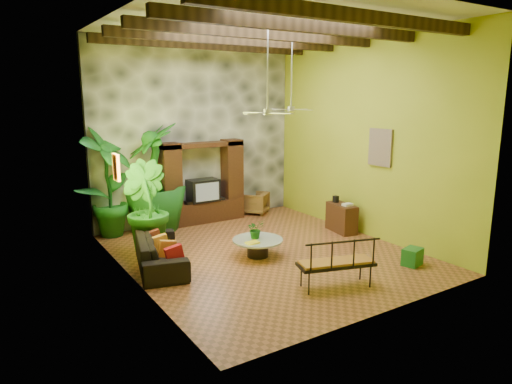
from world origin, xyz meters
TOP-DOWN VIEW (x-y plane):
  - ground at (0.00, 0.00)m, footprint 7.00×7.00m
  - ceiling at (0.00, 0.00)m, footprint 6.00×7.00m
  - back_wall at (0.00, 3.50)m, footprint 6.00×0.02m
  - left_wall at (-3.00, 0.00)m, footprint 0.02×7.00m
  - right_wall at (3.00, 0.00)m, footprint 0.02×7.00m
  - stone_accent_wall at (0.00, 3.44)m, footprint 5.98×0.10m
  - ceiling_beams at (0.00, 0.00)m, footprint 5.95×5.36m
  - entertainment_center at (0.00, 3.14)m, footprint 2.40×0.55m
  - ceiling_fan_front at (-0.20, -0.40)m, footprint 1.28×1.28m
  - ceiling_fan_back at (1.60, 1.20)m, footprint 1.28×1.28m
  - wall_art_mask at (-2.96, 1.00)m, footprint 0.06×0.32m
  - wall_art_painting at (2.96, -0.60)m, footprint 0.06×0.70m
  - sofa at (-2.30, 0.50)m, footprint 1.44×2.45m
  - wicker_armchair at (1.75, 3.14)m, footprint 1.00×1.00m
  - tall_plant_a at (-2.60, 3.15)m, footprint 1.82×1.77m
  - tall_plant_b at (-2.24, 1.50)m, footprint 1.25×1.40m
  - tall_plant_c at (-1.41, 3.09)m, footprint 1.84×1.84m
  - coffee_table at (-0.24, -0.10)m, footprint 1.13×1.13m
  - centerpiece_plant at (-0.24, -0.01)m, footprint 0.39×0.34m
  - yellow_tray at (-0.50, -0.28)m, footprint 0.29×0.21m
  - iron_bench at (0.09, -2.37)m, footprint 1.53×0.94m
  - side_console at (2.65, 0.31)m, footprint 0.56×0.98m
  - green_bin at (2.23, -2.32)m, footprint 0.49×0.41m

SIDE VIEW (x-z plane):
  - ground at x=0.00m, z-range 0.00..0.00m
  - green_bin at x=2.23m, z-range 0.00..0.37m
  - coffee_table at x=-0.24m, z-range 0.06..0.46m
  - wicker_armchair at x=1.75m, z-range 0.00..0.66m
  - sofa at x=-2.30m, z-range 0.00..0.67m
  - side_console at x=2.65m, z-range 0.00..0.74m
  - yellow_tray at x=-0.50m, z-range 0.40..0.43m
  - iron_bench at x=0.09m, z-range 0.26..0.83m
  - centerpiece_plant at x=-0.24m, z-range 0.40..0.82m
  - entertainment_center at x=0.00m, z-range -0.18..2.12m
  - tall_plant_b at x=-2.24m, z-range 0.00..2.11m
  - tall_plant_c at x=-1.41m, z-range 0.00..2.85m
  - tall_plant_a at x=-2.60m, z-range 0.00..2.88m
  - wall_art_mask at x=-2.96m, z-range 1.83..2.38m
  - wall_art_painting at x=2.96m, z-range 1.85..2.75m
  - back_wall at x=0.00m, z-range 0.00..5.00m
  - left_wall at x=-3.00m, z-range 0.00..5.00m
  - right_wall at x=3.00m, z-range 0.00..5.00m
  - stone_accent_wall at x=0.00m, z-range 0.01..4.99m
  - ceiling_fan_front at x=-0.20m, z-range 2.47..4.33m
  - ceiling_fan_back at x=1.60m, z-range 2.47..4.33m
  - ceiling_beams at x=0.00m, z-range 4.67..4.89m
  - ceiling at x=0.00m, z-range 4.99..5.01m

